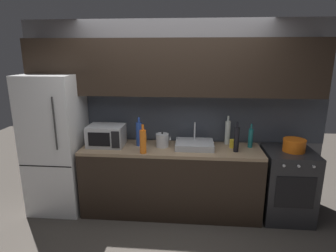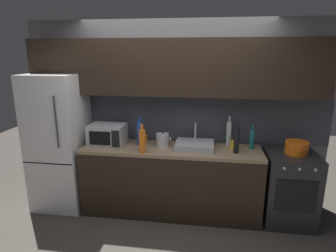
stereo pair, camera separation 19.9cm
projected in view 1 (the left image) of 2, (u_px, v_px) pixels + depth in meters
back_wall at (173, 94)px, 3.74m from camera, size 4.03×0.44×2.50m
counter_run at (171, 180)px, 3.73m from camera, size 2.29×0.60×0.90m
refrigerator at (56, 144)px, 3.74m from camera, size 0.68×0.69×1.82m
oven_range at (287, 184)px, 3.61m from camera, size 0.60×0.62×0.90m
microwave at (106, 136)px, 3.67m from camera, size 0.46×0.35×0.27m
sink_basin at (194, 145)px, 3.61m from camera, size 0.48×0.38×0.30m
kettle at (162, 140)px, 3.64m from camera, size 0.20×0.16×0.20m
wine_bottle_orange at (143, 141)px, 3.39m from camera, size 0.08×0.08×0.36m
wine_bottle_clear at (228, 132)px, 3.73m from camera, size 0.07×0.07×0.38m
wine_bottle_teal at (251, 138)px, 3.61m from camera, size 0.06×0.06×0.31m
wine_bottle_dark at (237, 139)px, 3.44m from camera, size 0.06×0.06×0.38m
wine_bottle_blue at (139, 134)px, 3.66m from camera, size 0.08×0.08×0.38m
mug_amber at (144, 138)px, 3.85m from camera, size 0.07×0.07×0.09m
mug_yellow at (233, 144)px, 3.62m from camera, size 0.08×0.08×0.10m
cooking_pot at (294, 145)px, 3.47m from camera, size 0.27×0.27×0.15m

